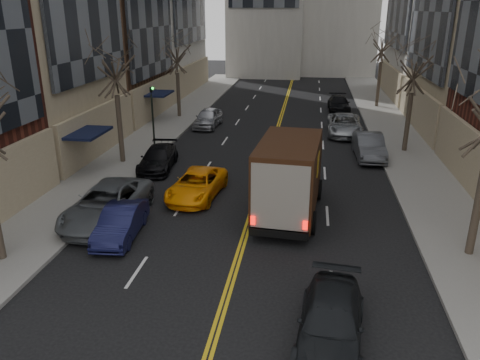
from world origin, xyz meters
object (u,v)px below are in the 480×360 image
at_px(ups_truck, 290,177).
at_px(pedestrian, 292,180).
at_px(observer_sedan, 331,322).
at_px(taxi, 197,185).

bearing_deg(ups_truck, pedestrian, 93.37).
bearing_deg(pedestrian, ups_truck, -172.18).
xyz_separation_m(observer_sedan, pedestrian, (-1.60, 11.16, 0.16)).
xyz_separation_m(observer_sedan, taxi, (-6.33, 10.15, -0.00)).
height_order(ups_truck, observer_sedan, ups_truck).
distance_m(taxi, pedestrian, 4.84).
distance_m(ups_truck, pedestrian, 2.67).
bearing_deg(observer_sedan, pedestrian, 104.01).
distance_m(observer_sedan, taxi, 11.96).
bearing_deg(observer_sedan, ups_truck, 106.51).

